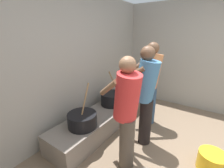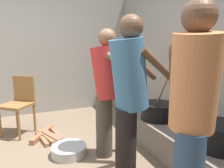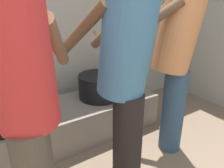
{
  "view_description": "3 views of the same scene",
  "coord_description": "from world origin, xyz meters",
  "px_view_note": "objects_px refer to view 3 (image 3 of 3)",
  "views": [
    {
      "loc": [
        -1.72,
        0.2,
        1.77
      ],
      "look_at": [
        0.08,
        1.44,
        1.04
      ],
      "focal_mm": 24.76,
      "sensor_mm": 36.0,
      "label": 1
    },
    {
      "loc": [
        1.99,
        0.2,
        1.32
      ],
      "look_at": [
        -0.12,
        1.06,
        0.91
      ],
      "focal_mm": 32.79,
      "sensor_mm": 36.0,
      "label": 2
    },
    {
      "loc": [
        -0.34,
        0.07,
        1.3
      ],
      "look_at": [
        0.53,
        1.4,
        0.68
      ],
      "focal_mm": 33.29,
      "sensor_mm": 36.0,
      "label": 3
    }
  ],
  "objects_px": {
    "cooking_pot_secondary": "(8,112)",
    "cook_in_orange_shirt": "(176,53)",
    "cook_in_red_shirt": "(25,101)",
    "cook_in_blue_shirt": "(125,71)",
    "cooking_pot_main": "(100,86)"
  },
  "relations": [
    {
      "from": "cook_in_blue_shirt",
      "to": "cook_in_orange_shirt",
      "type": "distance_m",
      "value": 0.63
    },
    {
      "from": "cooking_pot_main",
      "to": "cooking_pot_secondary",
      "type": "height_order",
      "value": "cooking_pot_main"
    },
    {
      "from": "cook_in_orange_shirt",
      "to": "cook_in_red_shirt",
      "type": "bearing_deg",
      "value": -172.88
    },
    {
      "from": "cook_in_red_shirt",
      "to": "cook_in_blue_shirt",
      "type": "distance_m",
      "value": 0.58
    },
    {
      "from": "cook_in_red_shirt",
      "to": "cooking_pot_main",
      "type": "bearing_deg",
      "value": 43.4
    },
    {
      "from": "cooking_pot_secondary",
      "to": "cook_in_orange_shirt",
      "type": "bearing_deg",
      "value": -26.29
    },
    {
      "from": "cooking_pot_main",
      "to": "cook_in_orange_shirt",
      "type": "height_order",
      "value": "cook_in_orange_shirt"
    },
    {
      "from": "cooking_pot_secondary",
      "to": "cook_in_blue_shirt",
      "type": "xyz_separation_m",
      "value": [
        0.62,
        -0.76,
        0.45
      ]
    },
    {
      "from": "cooking_pot_secondary",
      "to": "cook_in_blue_shirt",
      "type": "relative_size",
      "value": 0.42
    },
    {
      "from": "cooking_pot_main",
      "to": "cooking_pot_secondary",
      "type": "xyz_separation_m",
      "value": [
        -0.91,
        -0.06,
        -0.01
      ]
    },
    {
      "from": "cooking_pot_main",
      "to": "cooking_pot_secondary",
      "type": "distance_m",
      "value": 0.91
    },
    {
      "from": "cooking_pot_main",
      "to": "cook_in_blue_shirt",
      "type": "bearing_deg",
      "value": -109.28
    },
    {
      "from": "cooking_pot_main",
      "to": "cook_in_orange_shirt",
      "type": "relative_size",
      "value": 0.43
    },
    {
      "from": "cook_in_red_shirt",
      "to": "cook_in_orange_shirt",
      "type": "distance_m",
      "value": 1.21
    },
    {
      "from": "cook_in_red_shirt",
      "to": "cook_in_orange_shirt",
      "type": "height_order",
      "value": "cook_in_orange_shirt"
    }
  ]
}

